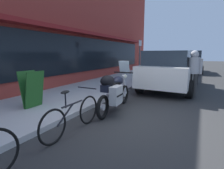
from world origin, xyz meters
TOP-DOWN VIEW (x-y plane):
  - ground_plane at (0.00, 0.00)m, footprint 80.00×80.00m
  - storefront_building at (5.33, 4.48)m, footprint 18.65×0.90m
  - sidewalk_curb at (9.00, 2.84)m, footprint 30.00×2.95m
  - touring_motorcycle at (0.30, 0.67)m, footprint 2.13×0.74m
  - parked_bicycle at (-1.26, 0.83)m, footprint 1.74×0.48m
  - parked_minivan at (4.48, -0.18)m, footprint 4.98×2.21m
  - pedestrian_walking at (2.99, -1.16)m, footprint 0.39×0.56m
  - sandwich_board_sign at (-0.69, 2.73)m, footprint 0.55×0.43m
  - parking_sign_pole at (6.28, 1.95)m, footprint 0.44×0.07m
  - parked_car_down_block at (12.91, -0.39)m, footprint 4.91×2.30m

SIDE VIEW (x-z plane):
  - ground_plane at x=0.00m, z-range 0.00..0.00m
  - sidewalk_curb at x=9.00m, z-range 0.00..0.12m
  - parked_bicycle at x=-1.26m, z-range -0.10..0.82m
  - touring_motorcycle at x=0.30m, z-range -0.10..1.29m
  - sandwich_board_sign at x=-0.69m, z-range 0.13..1.13m
  - parked_minivan at x=4.48m, z-range 0.06..1.77m
  - parked_car_down_block at x=12.91m, z-range 0.05..1.88m
  - pedestrian_walking at x=2.99m, z-range 0.23..1.94m
  - parking_sign_pole at x=6.28m, z-range 0.34..2.63m
  - storefront_building at x=5.33m, z-range -0.09..7.36m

